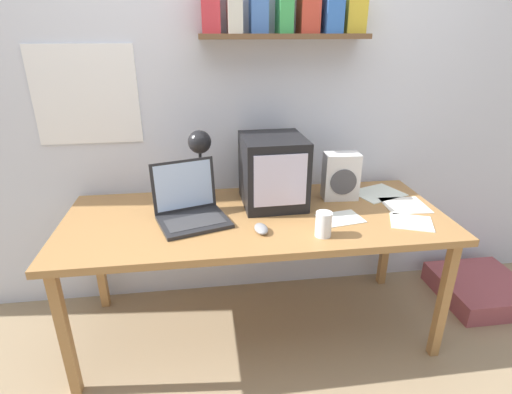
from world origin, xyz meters
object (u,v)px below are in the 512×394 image
at_px(crt_monitor, 273,171).
at_px(juice_glass, 323,225).
at_px(loose_paper_near_laptop, 340,218).
at_px(floor_cushion, 481,289).
at_px(laptop, 189,206).
at_px(printed_handout, 378,193).
at_px(corner_desk, 256,225).
at_px(computer_mouse, 262,229).
at_px(open_notebook, 405,205).
at_px(space_heater, 341,176).
at_px(desk_lamp, 200,149).
at_px(loose_paper_near_monitor, 411,222).

relative_size(crt_monitor, juice_glass, 3.15).
distance_m(loose_paper_near_laptop, floor_cushion, 1.22).
relative_size(laptop, floor_cushion, 0.77).
relative_size(laptop, juice_glass, 3.39).
distance_m(crt_monitor, printed_handout, 0.64).
distance_m(juice_glass, printed_handout, 0.64).
bearing_deg(corner_desk, computer_mouse, -88.63).
xyz_separation_m(computer_mouse, printed_handout, (0.72, 0.37, -0.01)).
bearing_deg(crt_monitor, loose_paper_near_laptop, -41.06).
bearing_deg(crt_monitor, open_notebook, -12.96).
bearing_deg(laptop, space_heater, -6.74).
relative_size(desk_lamp, computer_mouse, 3.56).
xyz_separation_m(computer_mouse, floor_cushion, (1.43, 0.26, -0.66)).
relative_size(printed_handout, floor_cushion, 0.63).
xyz_separation_m(open_notebook, floor_cushion, (0.63, 0.07, -0.64)).
relative_size(computer_mouse, loose_paper_near_laptop, 0.48).
height_order(open_notebook, floor_cushion, open_notebook).
relative_size(laptop, desk_lamp, 0.99).
distance_m(open_notebook, floor_cushion, 0.90).
relative_size(laptop, computer_mouse, 3.51).
bearing_deg(loose_paper_near_laptop, crt_monitor, 140.93).
distance_m(printed_handout, loose_paper_near_laptop, 0.43).
distance_m(juice_glass, loose_paper_near_monitor, 0.47).
height_order(crt_monitor, floor_cushion, crt_monitor).
bearing_deg(crt_monitor, floor_cushion, -4.90).
distance_m(printed_handout, floor_cushion, 0.96).
bearing_deg(juice_glass, floor_cushion, 15.89).
bearing_deg(juice_glass, loose_paper_near_laptop, 48.95).
bearing_deg(desk_lamp, floor_cushion, -5.92).
distance_m(laptop, space_heater, 0.83).
xyz_separation_m(crt_monitor, printed_handout, (0.62, 0.05, -0.18)).
relative_size(space_heater, computer_mouse, 2.30).
xyz_separation_m(desk_lamp, floor_cushion, (1.69, -0.13, -0.94)).
bearing_deg(floor_cushion, juice_glass, -164.11).
bearing_deg(printed_handout, laptop, -170.20).
relative_size(printed_handout, loose_paper_near_laptop, 1.38).
relative_size(laptop, loose_paper_near_laptop, 1.69).
xyz_separation_m(crt_monitor, desk_lamp, (-0.37, 0.07, 0.12)).
bearing_deg(laptop, loose_paper_near_monitor, -27.64).
relative_size(loose_paper_near_monitor, loose_paper_near_laptop, 1.05).
distance_m(computer_mouse, floor_cushion, 1.59).
height_order(juice_glass, printed_handout, juice_glass).
xyz_separation_m(space_heater, computer_mouse, (-0.48, -0.34, -0.11)).
bearing_deg(loose_paper_near_monitor, juice_glass, -171.47).
bearing_deg(crt_monitor, juice_glass, -69.88).
relative_size(crt_monitor, laptop, 0.93).
bearing_deg(corner_desk, laptop, 178.05).
xyz_separation_m(juice_glass, loose_paper_near_monitor, (0.46, 0.07, -0.05)).
bearing_deg(printed_handout, corner_desk, -165.14).
bearing_deg(desk_lamp, loose_paper_near_laptop, -26.14).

